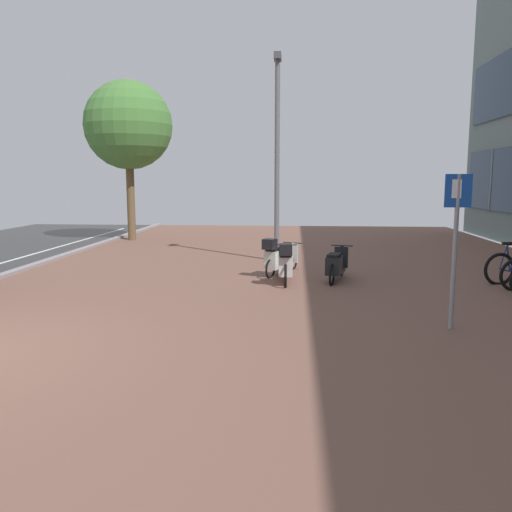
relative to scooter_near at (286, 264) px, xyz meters
name	(u,v)px	position (x,y,z in m)	size (l,w,h in m)	color
ground	(45,366)	(-2.94, -5.38, -0.46)	(21.00, 40.00, 0.13)	#302E2E
scooter_near	(286,264)	(0.00, 0.00, 0.00)	(0.52, 1.73, 0.97)	black
scooter_mid	(278,258)	(-0.21, 0.99, -0.01)	(0.96, 1.70, 0.96)	black
scooter_far	(336,265)	(1.14, 0.34, -0.07)	(0.72, 1.69, 0.78)	black
parking_sign	(456,234)	(2.64, -3.37, 1.04)	(0.40, 0.07, 2.39)	gray
lamp_post	(277,148)	(-0.33, 3.25, 2.73)	(0.20, 0.52, 5.70)	slate
street_tree	(128,126)	(-6.09, 8.04, 3.87)	(3.29, 3.29, 5.97)	brown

